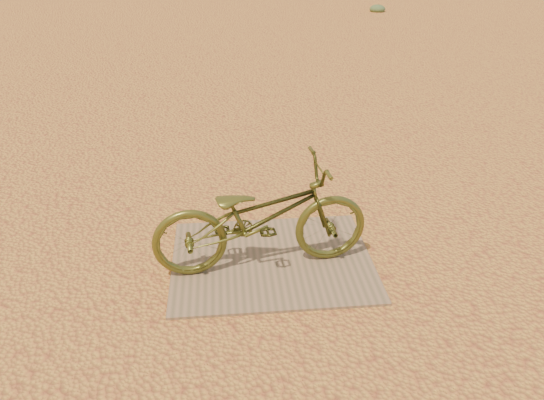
{
  "coord_description": "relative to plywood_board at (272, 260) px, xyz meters",
  "views": [
    {
      "loc": [
        -0.26,
        -3.58,
        2.49
      ],
      "look_at": [
        0.08,
        -0.04,
        0.57
      ],
      "focal_mm": 35.0,
      "sensor_mm": 36.0,
      "label": 1
    }
  ],
  "objects": [
    {
      "name": "ground",
      "position": [
        -0.08,
        0.04,
        -0.01
      ],
      "size": [
        120.0,
        120.0,
        0.0
      ],
      "primitive_type": "plane",
      "color": "gold",
      "rests_on": "ground"
    },
    {
      "name": "plywood_board",
      "position": [
        0.0,
        0.0,
        0.0
      ],
      "size": [
        1.61,
        1.28,
        0.02
      ],
      "primitive_type": "cube",
      "color": "#866A56",
      "rests_on": "ground"
    },
    {
      "name": "bicycle",
      "position": [
        -0.09,
        -0.06,
        0.45
      ],
      "size": [
        1.72,
        0.76,
        0.88
      ],
      "primitive_type": "imported",
      "rotation": [
        0.0,
        0.0,
        1.68
      ],
      "color": "#4E5320",
      "rests_on": "plywood_board"
    },
    {
      "name": "kale_b",
      "position": [
        4.29,
        12.31,
        -0.01
      ],
      "size": [
        0.45,
        0.45,
        0.25
      ],
      "primitive_type": "ellipsoid",
      "color": "#5C734A",
      "rests_on": "ground"
    }
  ]
}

